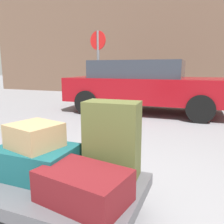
{
  "coord_description": "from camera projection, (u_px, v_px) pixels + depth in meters",
  "views": [
    {
      "loc": [
        1.04,
        -1.41,
        1.23
      ],
      "look_at": [
        0.0,
        1.2,
        0.69
      ],
      "focal_mm": 37.12,
      "sensor_mm": 36.0,
      "label": 1
    }
  ],
  "objects": [
    {
      "name": "no_parking_sign",
      "position": [
        98.0,
        62.0,
        6.32
      ],
      "size": [
        0.49,
        0.12,
        2.2
      ],
      "color": "slate",
      "rests_on": "ground_plane"
    },
    {
      "name": "ground_plane",
      "position": [
        58.0,
        220.0,
        1.9
      ],
      "size": [
        60.0,
        60.0,
        0.0
      ],
      "primitive_type": "plane",
      "color": "gray"
    },
    {
      "name": "parked_car",
      "position": [
        144.0,
        85.0,
        6.41
      ],
      "size": [
        4.34,
        2.0,
        1.42
      ],
      "color": "maroon",
      "rests_on": "ground_plane"
    },
    {
      "name": "suitcase_olive_rear_right",
      "position": [
        112.0,
        139.0,
        1.89
      ],
      "size": [
        0.45,
        0.27,
        0.63
      ],
      "primitive_type": "cube",
      "rotation": [
        0.0,
        0.0,
        0.06
      ],
      "color": "#4C5128",
      "rests_on": "luggage_cart"
    },
    {
      "name": "luggage_cart",
      "position": [
        57.0,
        190.0,
        1.85
      ],
      "size": [
        1.36,
        0.86,
        0.34
      ],
      "color": "#4C4C51",
      "rests_on": "ground_plane"
    },
    {
      "name": "duffel_bag_tan_topmost_pile",
      "position": [
        35.0,
        135.0,
        1.89
      ],
      "size": [
        0.45,
        0.43,
        0.2
      ],
      "primitive_type": "cube",
      "rotation": [
        0.0,
        0.0,
        -0.24
      ],
      "color": "#9E7F56",
      "rests_on": "suitcase_teal_front_left"
    },
    {
      "name": "suitcase_maroon_front_right",
      "position": [
        84.0,
        186.0,
        1.55
      ],
      "size": [
        0.65,
        0.49,
        0.22
      ],
      "primitive_type": "cube",
      "rotation": [
        0.0,
        0.0,
        -0.17
      ],
      "color": "maroon",
      "rests_on": "luggage_cart"
    },
    {
      "name": "suitcase_teal_front_left",
      "position": [
        36.0,
        161.0,
        1.93
      ],
      "size": [
        0.63,
        0.45,
        0.25
      ],
      "primitive_type": "cube",
      "rotation": [
        0.0,
        0.0,
        0.0
      ],
      "color": "#144C51",
      "rests_on": "luggage_cart"
    }
  ]
}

